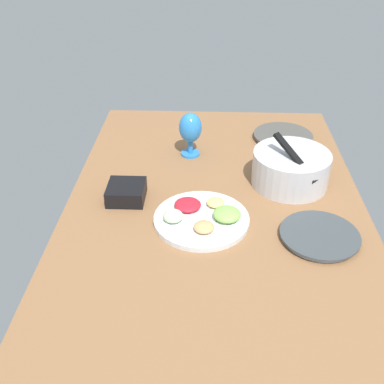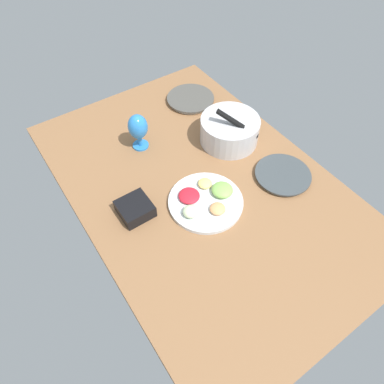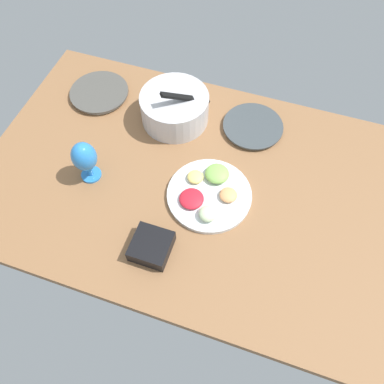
{
  "view_description": "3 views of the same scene",
  "coord_description": "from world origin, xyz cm",
  "px_view_note": "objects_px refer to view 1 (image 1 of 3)",
  "views": [
    {
      "loc": [
        132.61,
        -2.81,
        92.35
      ],
      "look_at": [
        1.06,
        -8.09,
        5.73
      ],
      "focal_mm": 43.42,
      "sensor_mm": 36.0,
      "label": 1
    },
    {
      "loc": [
        79.44,
        -59.25,
        117.61
      ],
      "look_at": [
        5.58,
        -8.55,
        5.73
      ],
      "focal_mm": 32.55,
      "sensor_mm": 36.0,
      "label": 2
    },
    {
      "loc": [
        26.86,
        -74.7,
        122.92
      ],
      "look_at": [
        4.45,
        -8.22,
        5.73
      ],
      "focal_mm": 35.64,
      "sensor_mm": 36.0,
      "label": 3
    }
  ],
  "objects_px": {
    "dinner_plate_right": "(319,236)",
    "mixing_bowl": "(291,167)",
    "hurricane_glass_blue": "(190,129)",
    "square_bowl_black": "(126,191)",
    "fruit_platter": "(202,217)",
    "dinner_plate_left": "(283,137)"
  },
  "relations": [
    {
      "from": "dinner_plate_left",
      "to": "mixing_bowl",
      "type": "xyz_separation_m",
      "value": [
        0.36,
        -0.02,
        0.06
      ]
    },
    {
      "from": "dinner_plate_right",
      "to": "dinner_plate_left",
      "type": "bearing_deg",
      "value": -177.59
    },
    {
      "from": "mixing_bowl",
      "to": "fruit_platter",
      "type": "xyz_separation_m",
      "value": [
        0.25,
        -0.32,
        -0.05
      ]
    },
    {
      "from": "dinner_plate_left",
      "to": "square_bowl_black",
      "type": "height_order",
      "value": "square_bowl_black"
    },
    {
      "from": "hurricane_glass_blue",
      "to": "square_bowl_black",
      "type": "bearing_deg",
      "value": -32.16
    },
    {
      "from": "dinner_plate_right",
      "to": "hurricane_glass_blue",
      "type": "xyz_separation_m",
      "value": [
        -0.53,
        -0.43,
        0.1
      ]
    },
    {
      "from": "fruit_platter",
      "to": "hurricane_glass_blue",
      "type": "height_order",
      "value": "hurricane_glass_blue"
    },
    {
      "from": "mixing_bowl",
      "to": "square_bowl_black",
      "type": "bearing_deg",
      "value": -77.74
    },
    {
      "from": "dinner_plate_left",
      "to": "hurricane_glass_blue",
      "type": "height_order",
      "value": "hurricane_glass_blue"
    },
    {
      "from": "dinner_plate_left",
      "to": "fruit_platter",
      "type": "distance_m",
      "value": 0.7
    },
    {
      "from": "dinner_plate_left",
      "to": "square_bowl_black",
      "type": "relative_size",
      "value": 1.98
    },
    {
      "from": "square_bowl_black",
      "to": "mixing_bowl",
      "type": "bearing_deg",
      "value": 102.26
    },
    {
      "from": "mixing_bowl",
      "to": "fruit_platter",
      "type": "bearing_deg",
      "value": -51.91
    },
    {
      "from": "fruit_platter",
      "to": "dinner_plate_right",
      "type": "bearing_deg",
      "value": 78.4
    },
    {
      "from": "fruit_platter",
      "to": "hurricane_glass_blue",
      "type": "bearing_deg",
      "value": -172.71
    },
    {
      "from": "mixing_bowl",
      "to": "hurricane_glass_blue",
      "type": "bearing_deg",
      "value": -118.91
    },
    {
      "from": "dinner_plate_right",
      "to": "mixing_bowl",
      "type": "relative_size",
      "value": 0.89
    },
    {
      "from": "dinner_plate_right",
      "to": "square_bowl_black",
      "type": "bearing_deg",
      "value": -107.17
    },
    {
      "from": "square_bowl_black",
      "to": "hurricane_glass_blue",
      "type": "bearing_deg",
      "value": 147.84
    },
    {
      "from": "dinner_plate_left",
      "to": "dinner_plate_right",
      "type": "relative_size",
      "value": 1.03
    },
    {
      "from": "dinner_plate_right",
      "to": "hurricane_glass_blue",
      "type": "relative_size",
      "value": 1.36
    },
    {
      "from": "hurricane_glass_blue",
      "to": "square_bowl_black",
      "type": "height_order",
      "value": "hurricane_glass_blue"
    }
  ]
}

